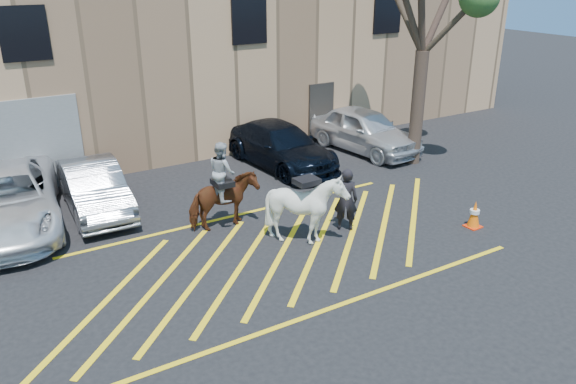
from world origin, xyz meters
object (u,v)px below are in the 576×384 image
car_blue_suv (280,146)px  traffic_cone (474,214)px  car_silver_sedan (94,188)px  car_white_pickup (5,200)px  handler (346,200)px  saddled_white (306,208)px  car_white_suv (364,130)px  mounted_bay (223,194)px

car_blue_suv → traffic_cone: bearing=-79.3°
car_silver_sedan → car_white_pickup: bearing=-179.1°
handler → saddled_white: saddled_white is taller
car_white_pickup → car_white_suv: car_white_suv is taller
car_white_pickup → car_blue_suv: size_ratio=1.15×
mounted_bay → saddled_white: 2.25m
car_blue_suv → traffic_cone: size_ratio=6.66×
car_blue_suv → saddled_white: (-2.31, -5.23, 0.20)m
car_white_suv → mounted_bay: bearing=-162.6°
saddled_white → traffic_cone: bearing=-20.1°
saddled_white → traffic_cone: 4.52m
car_blue_suv → mounted_bay: 5.08m
car_white_suv → car_white_pickup: bearing=174.6°
car_white_pickup → car_white_suv: 11.98m
car_blue_suv → handler: size_ratio=2.92×
car_white_suv → traffic_cone: bearing=-110.7°
car_white_suv → car_blue_suv: bearing=170.3°
car_blue_suv → car_white_suv: bearing=-7.1°
car_silver_sedan → traffic_cone: car_silver_sedan is taller
car_white_suv → saddled_white: bearing=-146.1°
car_blue_suv → saddled_white: 5.72m
handler → saddled_white: 1.26m
car_silver_sedan → saddled_white: 6.09m
car_white_pickup → car_silver_sedan: car_white_pickup is taller
car_silver_sedan → traffic_cone: bearing=-34.7°
car_white_suv → saddled_white: 7.70m
car_white_suv → mounted_bay: size_ratio=1.98×
mounted_bay → traffic_cone: (5.60, -3.30, -0.58)m
car_white_suv → handler: handler is taller
car_white_pickup → handler: size_ratio=3.37×
car_white_suv → saddled_white: saddled_white is taller
car_blue_suv → car_white_suv: car_white_suv is taller
car_white_suv → mounted_bay: mounted_bay is taller
car_white_suv → handler: (-4.51, -5.01, 0.05)m
car_blue_suv → handler: handler is taller
car_white_suv → handler: size_ratio=2.77×
car_blue_suv → traffic_cone: car_blue_suv is taller
handler → mounted_bay: size_ratio=0.71×
car_silver_sedan → saddled_white: saddled_white is taller
car_white_suv → handler: bearing=-139.6°
car_white_suv → saddled_white: (-5.76, -5.10, 0.13)m
handler → mounted_bay: bearing=5.7°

